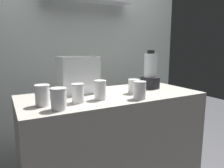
{
  "coord_description": "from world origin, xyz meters",
  "views": [
    {
      "loc": [
        -0.75,
        -1.4,
        1.26
      ],
      "look_at": [
        0.0,
        0.0,
        0.98
      ],
      "focal_mm": 33.24,
      "sensor_mm": 36.0,
      "label": 1
    }
  ],
  "objects_px": {
    "juice_cup_mango_right": "(100,91)",
    "juice_cup_carrot_rightmost": "(134,87)",
    "carrot_display_bin": "(78,82)",
    "juice_cup_orange_far_right": "(140,91)",
    "juice_cup_orange_left": "(59,100)",
    "juice_cup_pomegranate_far_left": "(42,96)",
    "juice_cup_beet_middle": "(78,94)",
    "blender_pitcher": "(150,74)"
  },
  "relations": [
    {
      "from": "juice_cup_pomegranate_far_left",
      "to": "juice_cup_carrot_rightmost",
      "type": "xyz_separation_m",
      "value": [
        0.71,
        0.03,
        -0.01
      ]
    },
    {
      "from": "juice_cup_pomegranate_far_left",
      "to": "juice_cup_beet_middle",
      "type": "height_order",
      "value": "juice_cup_pomegranate_far_left"
    },
    {
      "from": "juice_cup_pomegranate_far_left",
      "to": "juice_cup_mango_right",
      "type": "distance_m",
      "value": 0.39
    },
    {
      "from": "juice_cup_mango_right",
      "to": "carrot_display_bin",
      "type": "bearing_deg",
      "value": 101.93
    },
    {
      "from": "blender_pitcher",
      "to": "juice_cup_pomegranate_far_left",
      "type": "distance_m",
      "value": 0.97
    },
    {
      "from": "juice_cup_orange_left",
      "to": "juice_cup_carrot_rightmost",
      "type": "bearing_deg",
      "value": 14.31
    },
    {
      "from": "carrot_display_bin",
      "to": "juice_cup_mango_right",
      "type": "bearing_deg",
      "value": -78.07
    },
    {
      "from": "carrot_display_bin",
      "to": "juice_cup_orange_far_right",
      "type": "height_order",
      "value": "carrot_display_bin"
    },
    {
      "from": "juice_cup_mango_right",
      "to": "juice_cup_carrot_rightmost",
      "type": "distance_m",
      "value": 0.33
    },
    {
      "from": "juice_cup_orange_left",
      "to": "juice_cup_beet_middle",
      "type": "xyz_separation_m",
      "value": [
        0.15,
        0.1,
        -0.0
      ]
    },
    {
      "from": "carrot_display_bin",
      "to": "juice_cup_orange_left",
      "type": "xyz_separation_m",
      "value": [
        -0.26,
        -0.4,
        -0.03
      ]
    },
    {
      "from": "juice_cup_orange_left",
      "to": "blender_pitcher",
      "type": "bearing_deg",
      "value": 17.28
    },
    {
      "from": "juice_cup_beet_middle",
      "to": "juice_cup_carrot_rightmost",
      "type": "height_order",
      "value": "juice_cup_beet_middle"
    },
    {
      "from": "juice_cup_pomegranate_far_left",
      "to": "juice_cup_orange_left",
      "type": "height_order",
      "value": "juice_cup_pomegranate_far_left"
    },
    {
      "from": "carrot_display_bin",
      "to": "juice_cup_beet_middle",
      "type": "relative_size",
      "value": 2.42
    },
    {
      "from": "juice_cup_orange_left",
      "to": "juice_cup_pomegranate_far_left",
      "type": "bearing_deg",
      "value": 117.52
    },
    {
      "from": "juice_cup_beet_middle",
      "to": "juice_cup_orange_far_right",
      "type": "relative_size",
      "value": 1.01
    },
    {
      "from": "carrot_display_bin",
      "to": "juice_cup_mango_right",
      "type": "xyz_separation_m",
      "value": [
        0.06,
        -0.29,
        -0.03
      ]
    },
    {
      "from": "juice_cup_pomegranate_far_left",
      "to": "juice_cup_beet_middle",
      "type": "xyz_separation_m",
      "value": [
        0.22,
        -0.03,
        -0.01
      ]
    },
    {
      "from": "carrot_display_bin",
      "to": "juice_cup_pomegranate_far_left",
      "type": "bearing_deg",
      "value": -140.88
    },
    {
      "from": "juice_cup_orange_left",
      "to": "juice_cup_beet_middle",
      "type": "distance_m",
      "value": 0.18
    },
    {
      "from": "blender_pitcher",
      "to": "juice_cup_orange_far_right",
      "type": "height_order",
      "value": "blender_pitcher"
    },
    {
      "from": "juice_cup_pomegranate_far_left",
      "to": "juice_cup_carrot_rightmost",
      "type": "relative_size",
      "value": 1.18
    },
    {
      "from": "juice_cup_mango_right",
      "to": "juice_cup_orange_left",
      "type": "bearing_deg",
      "value": -161.37
    },
    {
      "from": "juice_cup_orange_far_right",
      "to": "juice_cup_carrot_rightmost",
      "type": "distance_m",
      "value": 0.18
    },
    {
      "from": "carrot_display_bin",
      "to": "juice_cup_beet_middle",
      "type": "distance_m",
      "value": 0.32
    },
    {
      "from": "blender_pitcher",
      "to": "juice_cup_mango_right",
      "type": "relative_size",
      "value": 2.5
    },
    {
      "from": "carrot_display_bin",
      "to": "juice_cup_orange_far_right",
      "type": "distance_m",
      "value": 0.51
    },
    {
      "from": "carrot_display_bin",
      "to": "juice_cup_orange_left",
      "type": "relative_size",
      "value": 2.38
    },
    {
      "from": "blender_pitcher",
      "to": "juice_cup_carrot_rightmost",
      "type": "height_order",
      "value": "blender_pitcher"
    },
    {
      "from": "juice_cup_pomegranate_far_left",
      "to": "juice_cup_beet_middle",
      "type": "relative_size",
      "value": 1.05
    },
    {
      "from": "blender_pitcher",
      "to": "juice_cup_carrot_rightmost",
      "type": "distance_m",
      "value": 0.29
    },
    {
      "from": "juice_cup_orange_left",
      "to": "juice_cup_beet_middle",
      "type": "bearing_deg",
      "value": 33.2
    },
    {
      "from": "carrot_display_bin",
      "to": "blender_pitcher",
      "type": "distance_m",
      "value": 0.65
    },
    {
      "from": "juice_cup_beet_middle",
      "to": "juice_cup_orange_left",
      "type": "bearing_deg",
      "value": -146.8
    },
    {
      "from": "juice_cup_orange_left",
      "to": "juice_cup_carrot_rightmost",
      "type": "relative_size",
      "value": 1.14
    },
    {
      "from": "blender_pitcher",
      "to": "juice_cup_pomegranate_far_left",
      "type": "height_order",
      "value": "blender_pitcher"
    },
    {
      "from": "juice_cup_orange_left",
      "to": "juice_cup_mango_right",
      "type": "bearing_deg",
      "value": 18.63
    },
    {
      "from": "blender_pitcher",
      "to": "juice_cup_mango_right",
      "type": "bearing_deg",
      "value": -163.47
    },
    {
      "from": "carrot_display_bin",
      "to": "juice_cup_orange_far_right",
      "type": "xyz_separation_m",
      "value": [
        0.31,
        -0.4,
        -0.04
      ]
    },
    {
      "from": "juice_cup_beet_middle",
      "to": "juice_cup_mango_right",
      "type": "bearing_deg",
      "value": 2.65
    },
    {
      "from": "carrot_display_bin",
      "to": "juice_cup_carrot_rightmost",
      "type": "relative_size",
      "value": 2.72
    }
  ]
}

